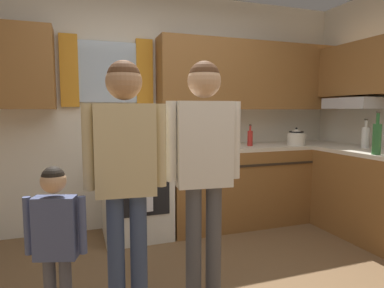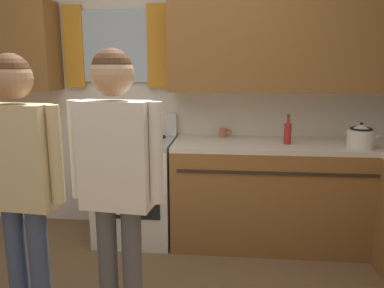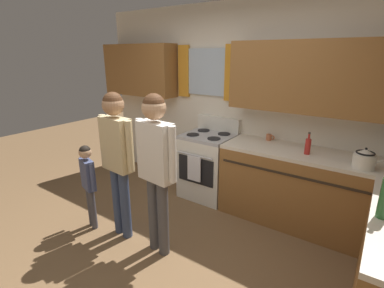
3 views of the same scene
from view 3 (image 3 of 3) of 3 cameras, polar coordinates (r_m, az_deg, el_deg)
The scene contains 10 objects.
ground_plane at distance 3.02m, azimuth -8.80°, elevation -22.61°, with size 12.00×12.00×0.00m, color brown.
back_wall_unit at distance 3.81m, azimuth 9.98°, elevation 10.36°, with size 4.60×0.42×2.60m.
kitchen_counter_run at distance 3.15m, azimuth 28.37°, elevation -13.01°, with size 2.22×2.05×0.90m.
stove_oven at distance 3.99m, azimuth 3.29°, elevation -4.07°, with size 0.66×0.67×1.10m.
bottle_sauce_red at distance 3.31m, azimuth 22.36°, elevation -0.36°, with size 0.06×0.06×0.25m.
cup_terracotta at distance 3.71m, azimuth 15.33°, elevation 1.32°, with size 0.11×0.07×0.08m.
stovetop_kettle at distance 3.15m, azimuth 31.49°, elevation -2.56°, with size 0.27×0.20×0.21m.
adult_holding_child at distance 3.00m, azimuth -14.93°, elevation -1.13°, with size 0.50×0.22×1.60m.
adult_in_plaid at distance 2.66m, azimuth -7.29°, elevation -2.80°, with size 0.50×0.22×1.62m.
small_child at distance 3.38m, azimuth -20.26°, elevation -6.35°, with size 0.32×0.16×1.01m.
Camera 3 is at (1.64, -1.63, 1.95)m, focal length 26.40 mm.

